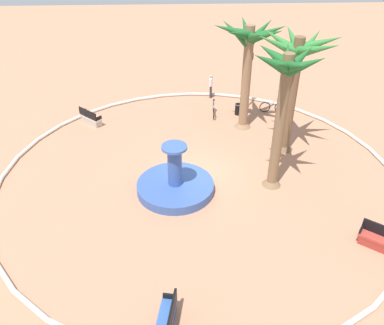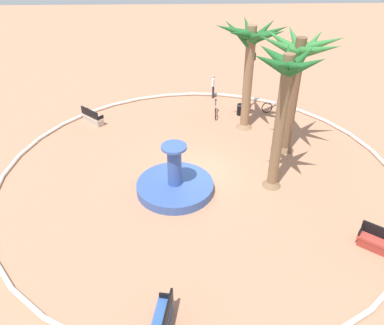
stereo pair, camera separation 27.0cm
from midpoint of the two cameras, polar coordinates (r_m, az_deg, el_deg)
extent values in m
plane|color=tan|center=(20.05, 0.59, -1.74)|extent=(80.00, 80.00, 0.00)
torus|color=silver|center=(19.99, 0.59, -1.50)|extent=(19.94, 19.94, 0.20)
cylinder|color=#38569E|center=(18.84, -2.83, -3.57)|extent=(3.67, 3.67, 0.45)
cylinder|color=#236093|center=(18.86, -2.82, -3.66)|extent=(3.23, 3.23, 0.34)
cylinder|color=#38569E|center=(18.14, -2.93, -0.56)|extent=(0.66, 0.66, 1.95)
cylinder|color=#3D5FAD|center=(17.59, -3.03, 2.23)|extent=(1.18, 1.18, 0.12)
cylinder|color=brown|center=(21.27, 13.82, 9.13)|extent=(0.53, 0.53, 6.25)
cone|color=brown|center=(22.57, 12.86, 2.49)|extent=(1.01, 1.01, 0.50)
cone|color=#337F38|center=(20.19, 12.03, 16.36)|extent=(2.23, 0.82, 1.32)
cone|color=#337F38|center=(19.51, 13.68, 15.38)|extent=(1.80, 2.03, 1.41)
cone|color=#337F38|center=(19.43, 15.84, 15.33)|extent=(0.67, 2.21, 1.22)
cone|color=#337F38|center=(19.93, 17.43, 15.40)|extent=(1.95, 1.92, 1.29)
cone|color=#337F38|center=(20.59, 17.78, 16.20)|extent=(2.21, 0.64, 1.11)
cone|color=#337F38|center=(21.13, 16.23, 16.16)|extent=(1.95, 1.82, 1.56)
cone|color=#337F38|center=(21.23, 14.00, 17.14)|extent=(0.70, 2.22, 1.19)
cone|color=#337F38|center=(20.75, 12.37, 16.84)|extent=(1.99, 1.88, 1.28)
cylinder|color=brown|center=(17.99, 12.12, 5.25)|extent=(0.48, 0.48, 6.55)
cone|color=brown|center=(19.57, 11.10, -2.56)|extent=(0.92, 0.92, 0.50)
cone|color=#1E6028|center=(16.59, 10.90, 14.09)|extent=(1.73, 0.72, 1.18)
cone|color=#1E6028|center=(16.14, 12.53, 13.49)|extent=(1.36, 1.74, 1.11)
cone|color=#1E6028|center=(16.16, 14.32, 13.36)|extent=(0.77, 1.75, 1.08)
cone|color=#1E6028|center=(16.75, 15.72, 13.49)|extent=(1.75, 1.24, 1.24)
cone|color=#1E6028|center=(17.37, 14.94, 14.37)|extent=(1.71, 1.41, 1.22)
cone|color=#1E6028|center=(17.51, 13.23, 14.68)|extent=(0.89, 1.75, 1.26)
cone|color=#1E6028|center=(17.21, 11.25, 15.12)|extent=(1.52, 1.65, 1.00)
cylinder|color=#8E6B4C|center=(23.28, 7.51, 11.82)|extent=(0.53, 0.53, 6.13)
cone|color=#8E6B4C|center=(24.45, 7.03, 5.68)|extent=(1.01, 1.01, 0.50)
cone|color=#1E6028|center=(22.27, 5.43, 18.54)|extent=(2.12, 0.59, 1.08)
cone|color=#1E6028|center=(21.63, 6.47, 18.02)|extent=(1.89, 1.89, 1.09)
cone|color=#1E6028|center=(21.54, 8.72, 17.61)|extent=(0.76, 2.15, 1.20)
cone|color=#1E6028|center=(22.02, 10.26, 17.69)|extent=(1.98, 1.76, 1.29)
cone|color=#1E6028|center=(22.50, 10.57, 18.04)|extent=(2.15, 0.82, 1.27)
cone|color=#1E6028|center=(23.13, 9.58, 18.31)|extent=(1.96, 1.73, 1.43)
cone|color=#1E6028|center=(23.32, 7.43, 18.80)|extent=(0.74, 2.14, 1.30)
cone|color=#1E6028|center=(22.88, 5.99, 18.25)|extent=(1.95, 1.69, 1.53)
cube|color=#B73D33|center=(17.45, 25.16, -10.06)|extent=(1.57, 1.38, 0.12)
cube|color=black|center=(17.42, 25.56, -8.93)|extent=(1.31, 1.05, 0.50)
cube|color=#9C342B|center=(17.62, 24.96, -10.67)|extent=(1.44, 1.27, 0.39)
cube|color=black|center=(17.41, 22.91, -8.89)|extent=(0.34, 0.40, 0.24)
cube|color=beige|center=(25.38, -14.71, 6.39)|extent=(1.52, 1.45, 0.12)
cube|color=black|center=(25.14, -15.18, 6.82)|extent=(1.23, 1.14, 0.50)
cube|color=#B6ADA0|center=(25.49, -14.63, 5.88)|extent=(1.40, 1.33, 0.39)
cube|color=black|center=(25.88, -15.77, 7.11)|extent=(0.36, 0.39, 0.24)
cube|color=black|center=(24.76, -13.70, 6.20)|extent=(0.36, 0.39, 0.24)
cube|color=#335BA8|center=(13.59, -4.50, -21.65)|extent=(0.78, 1.66, 0.12)
cube|color=black|center=(13.32, -3.61, -21.04)|extent=(0.37, 1.59, 0.50)
cube|color=#2B4E8F|center=(13.80, -4.45, -22.25)|extent=(0.72, 1.53, 0.39)
cube|color=black|center=(13.91, -3.87, -18.82)|extent=(0.46, 0.16, 0.24)
cylinder|color=black|center=(26.42, 7.84, 11.18)|extent=(0.12, 0.12, 3.31)
cylinder|color=black|center=(27.02, 7.60, 8.23)|extent=(0.28, 0.28, 0.30)
cube|color=black|center=(25.77, 8.17, 15.04)|extent=(0.32, 0.32, 0.44)
sphere|color=#F2EDCC|center=(25.77, 8.17, 15.04)|extent=(0.22, 0.22, 0.22)
cone|color=black|center=(25.69, 8.22, 15.63)|extent=(0.20, 0.20, 0.18)
cylinder|color=black|center=(25.91, 6.38, 7.65)|extent=(0.40, 0.40, 0.70)
torus|color=#4C4C51|center=(25.76, 6.43, 8.35)|extent=(0.46, 0.46, 0.06)
torus|color=black|center=(26.45, 10.22, 7.91)|extent=(0.72, 0.08, 0.72)
torus|color=black|center=(26.66, 12.35, 7.87)|extent=(0.72, 0.08, 0.72)
cylinder|color=#99999E|center=(26.45, 11.34, 8.35)|extent=(0.95, 0.08, 0.05)
cylinder|color=#99999E|center=(26.47, 12.13, 8.62)|extent=(0.04, 0.04, 0.30)
cube|color=black|center=(26.40, 12.17, 8.96)|extent=(0.20, 0.11, 0.06)
cylinder|color=#99999E|center=(26.31, 10.41, 8.62)|extent=(0.04, 0.44, 0.03)
torus|color=black|center=(25.23, 2.87, 7.10)|extent=(0.11, 0.72, 0.72)
torus|color=black|center=(26.12, 2.84, 8.08)|extent=(0.11, 0.72, 0.72)
cylinder|color=#99999E|center=(25.57, 2.87, 8.07)|extent=(0.12, 0.95, 0.05)
cylinder|color=#99999E|center=(25.83, 2.87, 8.70)|extent=(0.04, 0.04, 0.30)
cube|color=black|center=(25.75, 2.88, 9.05)|extent=(0.11, 0.21, 0.06)
cylinder|color=#99999E|center=(25.11, 2.90, 7.90)|extent=(0.44, 0.06, 0.03)
cylinder|color=#33333D|center=(28.24, 2.48, 10.31)|extent=(0.14, 0.14, 0.89)
cylinder|color=#33333D|center=(28.07, 2.42, 10.17)|extent=(0.14, 0.14, 0.89)
cube|color=white|center=(27.88, 2.48, 11.61)|extent=(0.27, 0.38, 0.56)
sphere|color=tan|center=(27.73, 2.50, 12.38)|extent=(0.22, 0.22, 0.22)
cylinder|color=white|center=(28.08, 2.55, 11.77)|extent=(0.09, 0.09, 0.53)
cylinder|color=white|center=(27.67, 2.41, 11.44)|extent=(0.09, 0.09, 0.53)
camera|label=1|loc=(0.13, -90.40, -0.27)|focal=36.82mm
camera|label=2|loc=(0.13, 89.60, 0.27)|focal=36.82mm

